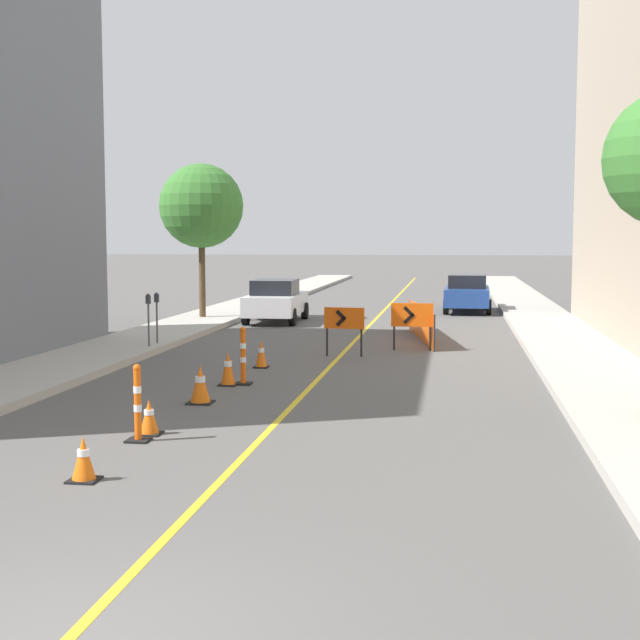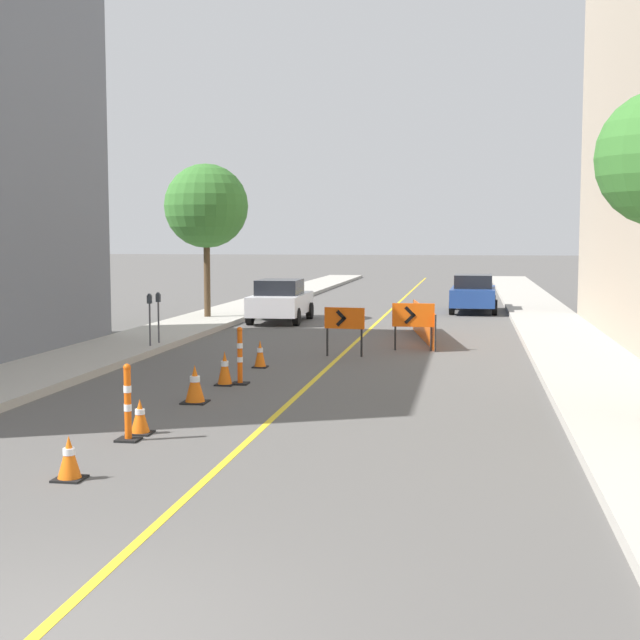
% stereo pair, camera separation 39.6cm
% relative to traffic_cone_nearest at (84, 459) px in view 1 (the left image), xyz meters
% --- Properties ---
extents(lane_stripe, '(0.12, 63.09, 0.01)m').
position_rel_traffic_cone_nearest_xyz_m(lane_stripe, '(1.75, 26.92, -0.29)').
color(lane_stripe, gold).
rests_on(lane_stripe, ground_plane).
extents(sidewalk_left, '(2.58, 63.09, 0.18)m').
position_rel_traffic_cone_nearest_xyz_m(sidewalk_left, '(-4.46, 26.92, -0.20)').
color(sidewalk_left, '#ADA89E').
rests_on(sidewalk_left, ground_plane).
extents(sidewalk_right, '(2.58, 63.09, 0.18)m').
position_rel_traffic_cone_nearest_xyz_m(sidewalk_right, '(7.97, 26.92, -0.20)').
color(sidewalk_right, '#ADA89E').
rests_on(sidewalk_right, ground_plane).
extents(traffic_cone_nearest, '(0.38, 0.38, 0.59)m').
position_rel_traffic_cone_nearest_xyz_m(traffic_cone_nearest, '(0.00, 0.00, 0.00)').
color(traffic_cone_nearest, black).
rests_on(traffic_cone_nearest, ground_plane).
extents(traffic_cone_second, '(0.38, 0.38, 0.57)m').
position_rel_traffic_cone_nearest_xyz_m(traffic_cone_second, '(-0.08, 2.75, -0.01)').
color(traffic_cone_second, black).
rests_on(traffic_cone_second, ground_plane).
extents(traffic_cone_third, '(0.47, 0.47, 0.73)m').
position_rel_traffic_cone_nearest_xyz_m(traffic_cone_third, '(-0.03, 5.48, 0.07)').
color(traffic_cone_third, black).
rests_on(traffic_cone_third, ground_plane).
extents(traffic_cone_fourth, '(0.39, 0.39, 0.73)m').
position_rel_traffic_cone_nearest_xyz_m(traffic_cone_fourth, '(-0.02, 7.56, 0.07)').
color(traffic_cone_fourth, black).
rests_on(traffic_cone_fourth, ground_plane).
extents(traffic_cone_fifth, '(0.35, 0.35, 0.67)m').
position_rel_traffic_cone_nearest_xyz_m(traffic_cone_fifth, '(0.12, 10.20, 0.04)').
color(traffic_cone_fifth, black).
rests_on(traffic_cone_fifth, ground_plane).
extents(delineator_post_front, '(0.35, 0.35, 1.21)m').
position_rel_traffic_cone_nearest_xyz_m(delineator_post_front, '(-0.09, 2.26, 0.23)').
color(delineator_post_front, black).
rests_on(delineator_post_front, ground_plane).
extents(delineator_post_rear, '(0.35, 0.35, 1.24)m').
position_rel_traffic_cone_nearest_xyz_m(delineator_post_rear, '(0.27, 7.72, 0.25)').
color(delineator_post_rear, black).
rests_on(delineator_post_rear, ground_plane).
extents(arrow_barricade_primary, '(1.08, 0.16, 1.30)m').
position_rel_traffic_cone_nearest_xyz_m(arrow_barricade_primary, '(1.86, 12.54, 0.66)').
color(arrow_barricade_primary, '#EF560C').
rests_on(arrow_barricade_primary, ground_plane).
extents(arrow_barricade_secondary, '(1.17, 0.10, 1.32)m').
position_rel_traffic_cone_nearest_xyz_m(arrow_barricade_secondary, '(3.58, 14.04, 0.65)').
color(arrow_barricade_secondary, '#EF560C').
rests_on(arrow_barricade_secondary, ground_plane).
extents(safety_mesh_fence, '(1.01, 5.90, 1.03)m').
position_rel_traffic_cone_nearest_xyz_m(safety_mesh_fence, '(3.73, 16.76, 0.23)').
color(safety_mesh_fence, '#EF560C').
rests_on(safety_mesh_fence, ground_plane).
extents(parked_car_curb_near, '(1.94, 4.34, 1.59)m').
position_rel_traffic_cone_nearest_xyz_m(parked_car_curb_near, '(-1.81, 21.63, 0.51)').
color(parked_car_curb_near, silver).
rests_on(parked_car_curb_near, ground_plane).
extents(parked_car_curb_mid, '(1.95, 4.34, 1.59)m').
position_rel_traffic_cone_nearest_xyz_m(parked_car_curb_mid, '(5.27, 27.13, 0.51)').
color(parked_car_curb_mid, navy).
rests_on(parked_car_curb_mid, ground_plane).
extents(parking_meter_near_curb, '(0.12, 0.11, 1.43)m').
position_rel_traffic_cone_nearest_xyz_m(parking_meter_near_curb, '(-3.52, 13.19, 0.89)').
color(parking_meter_near_curb, '#4C4C51').
rests_on(parking_meter_near_curb, sidewalk_left).
extents(parking_meter_far_curb, '(0.12, 0.11, 1.44)m').
position_rel_traffic_cone_nearest_xyz_m(parking_meter_far_curb, '(-3.52, 12.50, 0.90)').
color(parking_meter_far_curb, '#4C4C51').
rests_on(parking_meter_far_curb, sidewalk_left).
extents(street_tree_left_near, '(3.12, 3.12, 5.69)m').
position_rel_traffic_cone_nearest_xyz_m(street_tree_left_near, '(-4.59, 21.47, 4.00)').
color(street_tree_left_near, '#4C3823').
rests_on(street_tree_left_near, sidewalk_left).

